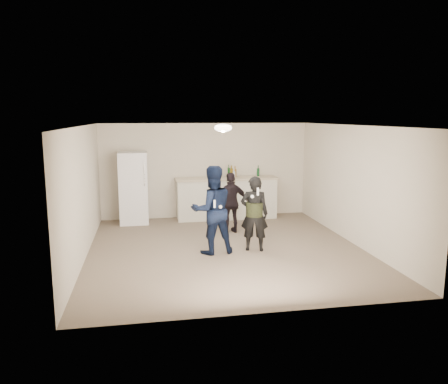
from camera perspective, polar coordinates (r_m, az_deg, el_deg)
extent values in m
plane|color=#6B5B4C|center=(9.01, 0.23, -7.44)|extent=(6.00, 6.00, 0.00)
plane|color=silver|center=(8.61, 0.24, 8.66)|extent=(6.00, 6.00, 0.00)
plane|color=beige|center=(11.66, -2.44, 2.82)|extent=(6.00, 0.00, 6.00)
plane|color=beige|center=(5.86, 5.57, -4.35)|extent=(6.00, 0.00, 6.00)
plane|color=beige|center=(8.66, -17.96, -0.13)|extent=(0.00, 6.00, 6.00)
plane|color=beige|center=(9.60, 16.59, 0.89)|extent=(0.00, 6.00, 6.00)
cube|color=silver|center=(11.53, 0.34, -0.90)|extent=(2.60, 0.56, 1.05)
cube|color=beige|center=(11.44, 0.35, 1.78)|extent=(2.68, 0.64, 0.04)
cube|color=white|center=(11.21, -11.73, 0.53)|extent=(0.70, 0.70, 1.80)
cylinder|color=silver|center=(10.78, -10.36, 2.36)|extent=(0.02, 0.02, 0.60)
ellipsoid|color=white|center=(8.90, -0.12, 8.38)|extent=(0.36, 0.36, 0.16)
cylinder|color=#ABABAF|center=(11.34, -1.13, 2.25)|extent=(0.08, 0.08, 0.17)
imported|color=#102045|center=(8.55, -1.55, -2.35)|extent=(0.93, 0.78, 1.74)
imported|color=black|center=(8.76, 3.98, -2.84)|extent=(0.63, 0.51, 1.52)
cylinder|color=#2F3C1B|center=(8.74, 3.99, -2.25)|extent=(0.34, 0.34, 0.28)
imported|color=black|center=(10.09, 0.96, -1.42)|extent=(0.86, 0.45, 1.41)
cube|color=white|center=(8.24, -1.26, -1.55)|extent=(0.04, 0.04, 0.15)
sphere|color=silver|center=(8.31, -0.47, -1.96)|extent=(0.07, 0.07, 0.07)
cube|color=white|center=(8.43, 4.43, 0.06)|extent=(0.04, 0.04, 0.15)
sphere|color=white|center=(8.45, 3.72, -0.60)|extent=(0.07, 0.07, 0.07)
cylinder|color=silver|center=(11.34, 1.33, 2.27)|extent=(0.07, 0.07, 0.18)
cylinder|color=#144922|center=(11.75, 4.48, 2.59)|extent=(0.07, 0.07, 0.21)
cylinder|color=#875C13|center=(11.62, 1.45, 2.51)|extent=(0.08, 0.08, 0.20)
cylinder|color=#123F13|center=(11.42, 0.62, 2.53)|extent=(0.06, 0.06, 0.26)
cylinder|color=#846513|center=(11.61, 0.98, 2.56)|extent=(0.07, 0.07, 0.22)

